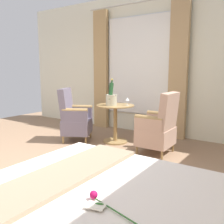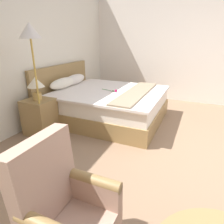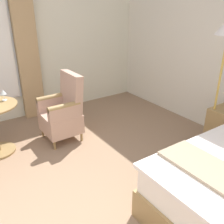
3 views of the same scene
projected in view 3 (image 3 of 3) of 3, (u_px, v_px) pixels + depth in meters
The scene contains 2 objects.
wine_glass_near_bucket at pixel (3, 93), 3.37m from camera, with size 0.08×0.08×0.15m.
armchair_by_window at pixel (63, 112), 3.73m from camera, with size 0.55×0.55×1.01m.
Camera 3 is at (1.50, -0.30, 1.95)m, focal length 40.00 mm.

